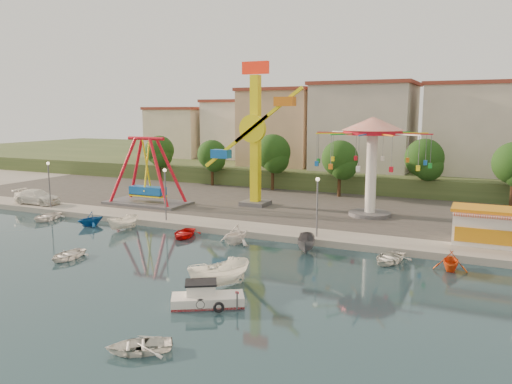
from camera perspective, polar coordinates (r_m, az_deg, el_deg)
The scene contains 34 objects.
ground at distance 37.01m, azimuth -11.68°, elevation -9.09°, with size 200.00×200.00×0.00m, color #122833.
quay_deck at distance 93.19m, azimuth 11.68°, elevation 2.06°, with size 200.00×100.00×0.60m, color #9E998E.
asphalt_pad at distance 62.76m, azimuth 4.85°, elevation -0.87°, with size 90.00×28.00×0.01m, color #4C4944.
hill_terrace at distance 97.90m, azimuth 12.39°, elevation 3.07°, with size 200.00×60.00×3.00m, color #384C26.
pirate_ship_ride at distance 60.42m, azimuth -12.35°, elevation 2.20°, with size 10.00×5.00×8.00m.
kamikaze_tower at distance 57.40m, azimuth 0.22°, elevation 6.07°, with size 8.22×3.10×16.50m.
wave_swinger at distance 53.18m, azimuth 13.14°, elevation 5.37°, with size 11.60×11.60×10.40m.
booth_left at distance 45.48m, azimuth 24.78°, elevation -3.52°, with size 5.40×3.78×3.08m.
lamp_post_0 at distance 61.67m, azimuth -22.54°, elevation 0.64°, with size 0.14×0.14×5.00m, color #59595E.
lamp_post_1 at distance 51.10m, azimuth -10.31°, elevation -0.43°, with size 0.14×0.14×5.00m, color #59595E.
lamp_post_2 at distance 43.93m, azimuth 7.00°, elevation -1.90°, with size 0.14×0.14×5.00m, color #59595E.
tree_0 at distance 80.61m, azimuth -10.98°, elevation 4.70°, with size 4.60×4.60×7.19m.
tree_1 at distance 74.57m, azimuth -5.05°, elevation 4.27°, with size 4.35×4.35×6.80m.
tree_2 at distance 69.65m, azimuth 1.92°, elevation 4.56°, with size 5.02×5.02×7.85m.
tree_3 at distance 65.02m, azimuth 9.56°, elevation 3.79°, with size 4.68×4.68×7.32m.
tree_4 at distance 66.04m, azimuth 18.67°, elevation 3.69°, with size 4.86×4.86×7.60m.
building_0 at distance 92.11m, azimuth -11.44°, elevation 7.37°, with size 9.26×9.53×11.87m, color beige.
building_1 at distance 90.22m, azimuth -3.17°, elevation 6.48°, with size 12.33×9.01×8.63m, color silver.
building_2 at distance 85.30m, azimuth 4.87°, elevation 7.18°, with size 11.95×9.28×11.23m, color tan.
building_3 at distance 78.52m, azimuth 13.59°, elevation 6.05°, with size 12.59×10.50×9.20m, color beige.
building_4 at distance 80.36m, azimuth 23.57°, elevation 5.63°, with size 10.75×9.23×9.24m, color beige.
cabin_motorboat at distance 30.66m, azimuth -5.70°, elevation -12.04°, with size 4.51×3.62×1.51m.
rowboat_a at distance 42.25m, azimuth -20.78°, elevation -6.72°, with size 2.39×3.35×0.69m, color white.
rowboat_b at distance 25.76m, azimuth -13.23°, elevation -16.70°, with size 2.28×3.19×0.66m, color white.
skiff at distance 33.16m, azimuth -4.22°, elevation -9.42°, with size 1.78×4.74×1.83m, color white.
van at distance 64.99m, azimuth -23.75°, elevation -0.51°, with size 2.39×5.89×1.71m, color white.
moored_boat_0 at distance 57.99m, azimuth -22.86°, elevation -2.59°, with size 2.77×3.88×0.80m, color silver.
moored_boat_1 at distance 53.53m, azimuth -18.40°, elevation -2.90°, with size 2.41×2.79×1.47m, color #12519E.
moored_boat_2 at distance 50.79m, azimuth -14.96°, elevation -3.41°, with size 1.38×3.66×1.41m, color silver.
moored_boat_3 at distance 46.72m, azimuth -8.25°, elevation -4.69°, with size 2.57×3.60×0.75m, color red.
moored_boat_4 at distance 43.93m, azimuth -2.34°, elevation -4.81°, with size 2.87×3.33×1.75m, color white.
moored_boat_5 at distance 41.45m, azimuth 5.79°, elevation -5.91°, with size 1.43×3.81×1.47m, color #57565B.
moored_boat_6 at distance 39.94m, azimuth 14.95°, elevation -7.27°, with size 2.68×3.75×0.78m, color silver.
moored_boat_7 at distance 39.37m, azimuth 21.37°, elevation -7.32°, with size 2.40×2.78×1.46m, color #E45014.
Camera 1 is at (21.28, -28.04, 11.44)m, focal length 35.00 mm.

